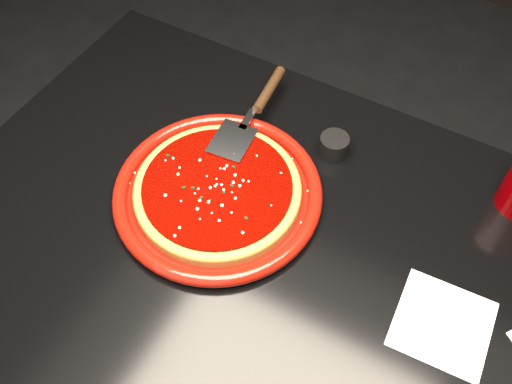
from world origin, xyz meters
The scene contains 10 objects.
table centered at (0.00, 0.00, 0.38)m, with size 1.20×0.80×0.75m, color black.
plate centered at (-0.14, 0.04, 0.76)m, with size 0.37×0.37×0.03m, color maroon.
pizza_crust centered at (-0.14, 0.04, 0.77)m, with size 0.29×0.29×0.01m, color olive.
pizza_crust_rim centered at (-0.14, 0.04, 0.78)m, with size 0.29×0.29×0.02m, color olive.
pizza_sauce centered at (-0.14, 0.04, 0.78)m, with size 0.26×0.26×0.01m, color #6F0400.
parmesan_dusting centered at (-0.14, 0.04, 0.79)m, with size 0.25×0.25×0.01m, color beige, non-canonical shape.
basil_flecks centered at (-0.14, 0.04, 0.79)m, with size 0.23×0.23×0.00m, color black, non-canonical shape.
pizza_server centered at (-0.17, 0.22, 0.80)m, with size 0.08×0.29×0.02m, color #B9BCC1, non-canonical shape.
napkin_a centered at (0.28, 0.01, 0.75)m, with size 0.14×0.14×0.00m, color silver.
ramekin centered at (-0.01, 0.24, 0.77)m, with size 0.05×0.05×0.04m, color black.
Camera 1 is at (0.20, -0.43, 1.57)m, focal length 40.00 mm.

